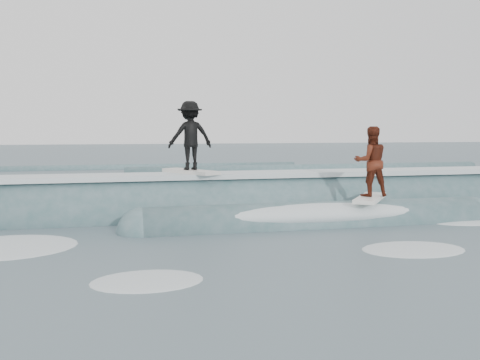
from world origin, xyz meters
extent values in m
plane|color=#3E505B|center=(0.00, 0.00, 0.00)|extent=(160.00, 160.00, 0.00)
cylinder|color=#3B5F63|center=(0.00, 3.01, 0.00)|extent=(21.46, 2.17, 2.17)
cylinder|color=#3B5F63|center=(1.80, 0.81, 0.00)|extent=(9.00, 1.22, 1.22)
sphere|color=#3B5F63|center=(-2.70, 0.81, 0.00)|extent=(1.22, 1.22, 1.22)
sphere|color=#3B5F63|center=(6.30, 0.81, 0.00)|extent=(1.22, 1.22, 1.22)
cube|color=silver|center=(0.00, 3.01, 1.16)|extent=(18.00, 1.30, 0.14)
ellipsoid|color=silver|center=(1.80, 0.81, 0.30)|extent=(7.60, 1.30, 0.60)
cube|color=silver|center=(-1.21, 3.01, 1.28)|extent=(1.47, 2.01, 0.10)
imported|color=black|center=(-1.21, 3.01, 2.29)|extent=(1.33, 0.87, 1.93)
cube|color=white|center=(3.25, 0.81, 0.66)|extent=(1.63, 1.93, 0.10)
imported|color=#511C0F|center=(3.25, 0.81, 1.63)|extent=(0.98, 0.81, 1.84)
ellipsoid|color=silver|center=(-5.63, -0.11, 0.00)|extent=(3.70, 2.52, 0.10)
ellipsoid|color=silver|center=(-2.85, -3.37, 0.00)|extent=(2.22, 1.52, 0.10)
ellipsoid|color=silver|center=(2.64, -2.31, 0.00)|extent=(2.21, 1.50, 0.10)
ellipsoid|color=silver|center=(6.16, 0.30, 0.00)|extent=(2.53, 1.73, 0.10)
cylinder|color=#3B5F63|center=(-8.03, 14.00, 0.00)|extent=(22.00, 0.70, 0.70)
cylinder|color=#3B5F63|center=(8.25, 18.00, 0.00)|extent=(22.00, 0.80, 0.80)
cylinder|color=#3B5F63|center=(-2.52, 22.00, 0.00)|extent=(22.00, 0.60, 0.60)
camera|label=1|loc=(-3.36, -12.01, 2.47)|focal=40.00mm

